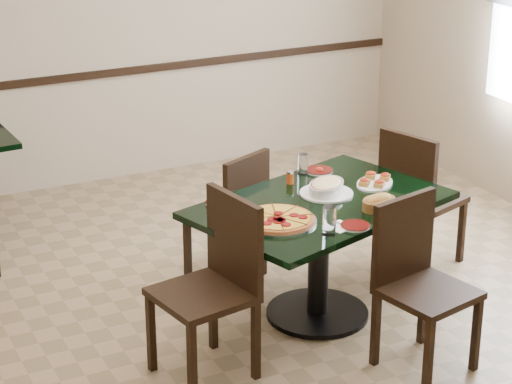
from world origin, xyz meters
name	(u,v)px	position (x,y,z in m)	size (l,w,h in m)	color
floor	(275,315)	(0.00, 0.00, 0.00)	(5.50, 5.50, 0.00)	#876D4E
room_shell	(292,52)	(1.02, 1.73, 1.17)	(5.50, 5.50, 5.50)	white
main_table	(319,230)	(0.23, -0.11, 0.57)	(1.68, 1.33, 0.75)	black
chair_far	(234,210)	(-0.01, 0.56, 0.49)	(0.54, 0.54, 0.88)	black
chair_near	(417,274)	(0.45, -0.81, 0.54)	(0.53, 0.53, 0.96)	black
chair_right	(416,191)	(1.16, 0.23, 0.54)	(0.56, 0.56, 0.95)	black
chair_left	(217,276)	(-0.56, -0.41, 0.57)	(0.55, 0.55, 1.01)	black
pepperoni_pizza	(277,219)	(-0.13, -0.27, 0.77)	(0.44, 0.44, 0.04)	#BCBBC3
lasagna_casserole	(326,187)	(0.33, -0.02, 0.80)	(0.34, 0.33, 0.09)	silver
bread_basket	(379,202)	(0.48, -0.36, 0.79)	(0.24, 0.19, 0.09)	brown
bruschetta_platter	(375,181)	(0.68, -0.01, 0.77)	(0.37, 0.35, 0.05)	silver
side_plate_near	(355,226)	(0.22, -0.52, 0.76)	(0.16, 0.16, 0.02)	silver
side_plate_far_r	(319,170)	(0.48, 0.33, 0.76)	(0.18, 0.18, 0.03)	silver
side_plate_far_l	(221,203)	(-0.30, 0.12, 0.76)	(0.18, 0.18, 0.02)	silver
napkin_setting	(340,226)	(0.15, -0.48, 0.75)	(0.16, 0.16, 0.01)	white
water_glass_a	(303,164)	(0.36, 0.34, 0.82)	(0.06, 0.06, 0.14)	silver
water_glass_b	(329,221)	(0.04, -0.55, 0.83)	(0.08, 0.08, 0.16)	silver
pepper_shaker	(290,177)	(0.22, 0.23, 0.79)	(0.05, 0.05, 0.08)	#BA5213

